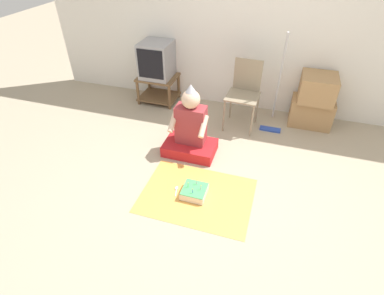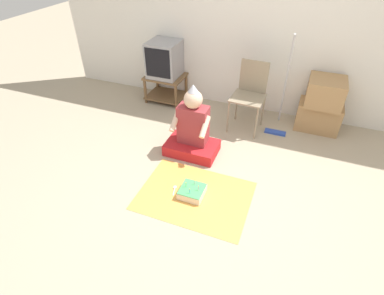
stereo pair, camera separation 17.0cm
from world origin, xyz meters
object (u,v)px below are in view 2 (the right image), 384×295
(tv, at_px, (164,59))
(birthday_cake, at_px, (192,191))
(person_seated, at_px, (192,132))
(cardboard_box_stack, at_px, (322,105))
(dust_mop, at_px, (281,104))
(folding_chair, at_px, (250,91))

(tv, height_order, birthday_cake, tv)
(person_seated, bearing_deg, cardboard_box_stack, 38.22)
(cardboard_box_stack, distance_m, person_seated, 1.79)
(cardboard_box_stack, bearing_deg, dust_mop, -155.31)
(tv, bearing_deg, folding_chair, -12.10)
(person_seated, bearing_deg, birthday_cake, -69.14)
(tv, distance_m, cardboard_box_stack, 2.31)
(tv, bearing_deg, dust_mop, -8.02)
(cardboard_box_stack, xyz_separation_m, person_seated, (-1.41, -1.11, -0.08))
(cardboard_box_stack, relative_size, person_seated, 0.81)
(folding_chair, relative_size, birthday_cake, 3.62)
(dust_mop, bearing_deg, folding_chair, -174.23)
(birthday_cake, bearing_deg, cardboard_box_stack, 57.90)
(dust_mop, distance_m, person_seated, 1.27)
(folding_chair, bearing_deg, tv, 167.90)
(dust_mop, height_order, birthday_cake, dust_mop)
(folding_chair, relative_size, person_seated, 1.01)
(cardboard_box_stack, relative_size, dust_mop, 0.55)
(cardboard_box_stack, relative_size, birthday_cake, 2.92)
(tv, distance_m, birthday_cake, 2.26)
(person_seated, bearing_deg, tv, 128.08)
(tv, relative_size, birthday_cake, 2.07)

